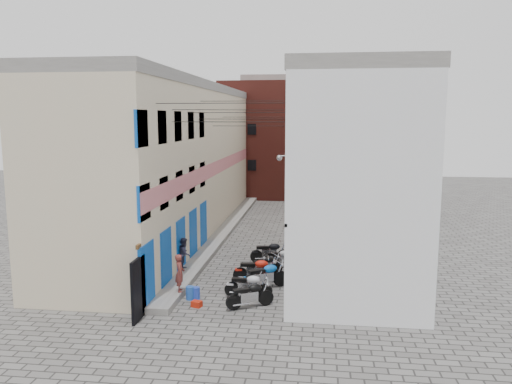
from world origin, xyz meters
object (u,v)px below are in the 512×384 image
at_px(water_jug_far, 196,293).
at_px(motorcycle_c, 265,274).
at_px(motorcycle_g, 270,251).
at_px(motorcycle_a, 250,294).
at_px(person_a, 180,273).
at_px(water_jug_near, 190,293).
at_px(motorcycle_b, 248,284).
at_px(motorcycle_e, 266,264).
at_px(person_b, 184,254).
at_px(red_crate, 197,304).
at_px(motorcycle_f, 281,257).
at_px(motorcycle_d, 256,269).

bearing_deg(water_jug_far, motorcycle_c, 30.48).
distance_m(motorcycle_c, motorcycle_g, 3.82).
bearing_deg(motorcycle_a, motorcycle_g, 149.65).
bearing_deg(person_a, water_jug_near, -129.29).
xyz_separation_m(person_a, water_jug_near, (0.44, -0.17, -0.73)).
distance_m(motorcycle_a, water_jug_far, 2.31).
xyz_separation_m(motorcycle_b, motorcycle_e, (0.37, 2.96, -0.06)).
distance_m(motorcycle_e, water_jug_far, 4.10).
relative_size(person_a, person_b, 1.03).
xyz_separation_m(motorcycle_c, red_crate, (-2.32, -2.31, -0.49)).
bearing_deg(motorcycle_f, person_a, -48.71).
relative_size(motorcycle_d, motorcycle_e, 1.19).
bearing_deg(water_jug_near, person_a, 158.77).
relative_size(person_b, red_crate, 4.00).
bearing_deg(person_b, water_jug_far, -160.91).
relative_size(motorcycle_b, person_a, 1.28).
bearing_deg(water_jug_near, motorcycle_e, 53.02).
height_order(motorcycle_a, water_jug_far, motorcycle_a).
xyz_separation_m(motorcycle_a, motorcycle_c, (0.34, 2.13, 0.06)).
distance_m(motorcycle_a, person_a, 2.99).
xyz_separation_m(motorcycle_d, motorcycle_g, (0.29, 3.01, -0.02)).
distance_m(motorcycle_b, motorcycle_e, 2.99).
distance_m(motorcycle_a, motorcycle_e, 3.98).
height_order(motorcycle_b, person_b, person_b).
bearing_deg(motorcycle_e, motorcycle_g, 146.71).
bearing_deg(water_jug_near, person_b, 109.00).
distance_m(motorcycle_g, red_crate, 6.50).
bearing_deg(motorcycle_c, motorcycle_e, 153.49).
xyz_separation_m(motorcycle_b, red_crate, (-1.77, -1.19, -0.44)).
xyz_separation_m(motorcycle_d, water_jug_far, (-2.07, -2.30, -0.35)).
distance_m(motorcycle_e, person_a, 4.47).
height_order(motorcycle_a, person_a, person_a).
relative_size(motorcycle_c, motorcycle_d, 1.04).
height_order(motorcycle_a, motorcycle_c, motorcycle_c).
bearing_deg(person_b, person_a, -172.45).
relative_size(motorcycle_b, motorcycle_f, 1.07).
bearing_deg(motorcycle_a, motorcycle_f, 142.90).
bearing_deg(motorcycle_c, motorcycle_f, 140.30).
bearing_deg(person_b, motorcycle_a, -139.87).
distance_m(motorcycle_c, motorcycle_f, 2.97).
distance_m(motorcycle_b, water_jug_near, 2.28).
relative_size(water_jug_near, water_jug_far, 1.10).
bearing_deg(water_jug_near, motorcycle_g, 64.46).
bearing_deg(motorcycle_g, motorcycle_f, 21.20).
relative_size(person_b, water_jug_far, 3.09).
bearing_deg(motorcycle_a, motorcycle_e, 148.83).
xyz_separation_m(motorcycle_f, person_b, (-4.18, -1.54, 0.46)).
xyz_separation_m(motorcycle_b, motorcycle_f, (0.94, 4.05, -0.03)).
height_order(motorcycle_a, water_jug_near, motorcycle_a).
distance_m(motorcycle_g, person_a, 6.05).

